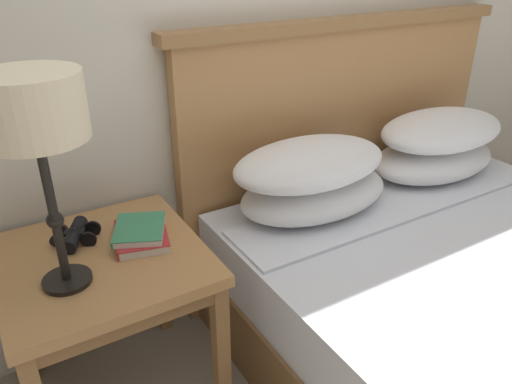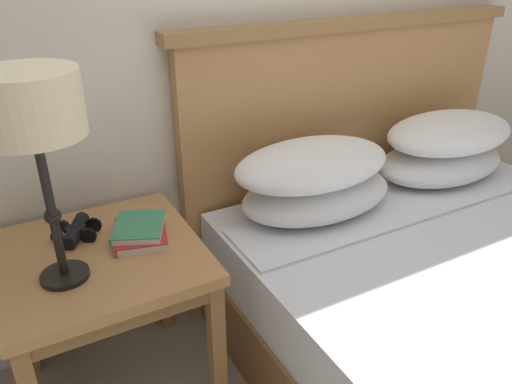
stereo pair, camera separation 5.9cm
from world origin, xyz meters
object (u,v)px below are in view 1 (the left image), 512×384
table_lamp (33,115)px  nightstand (104,277)px  book_on_nightstand (141,236)px  book_stacked_on_top (139,229)px  binoculars_pair (75,234)px  bed (502,317)px

table_lamp → nightstand: bearing=37.0°
book_on_nightstand → book_stacked_on_top: bearing=159.6°
binoculars_pair → bed: bearing=-31.9°
bed → book_on_nightstand: bed is taller
nightstand → book_stacked_on_top: size_ratio=2.61×
book_on_nightstand → binoculars_pair: binoculars_pair is taller
table_lamp → book_on_nightstand: size_ratio=2.42×
book_stacked_on_top → binoculars_pair: size_ratio=1.37×
table_lamp → book_stacked_on_top: (0.24, 0.10, -0.43)m
book_on_nightstand → binoculars_pair: size_ratio=1.44×
table_lamp → book_stacked_on_top: size_ratio=2.55×
table_lamp → binoculars_pair: (0.07, 0.20, -0.44)m
binoculars_pair → nightstand: bearing=-71.1°
nightstand → binoculars_pair: binoculars_pair is taller
book_on_nightstand → nightstand: bearing=-171.3°
bed → book_stacked_on_top: (-0.98, 0.62, 0.32)m
nightstand → bed: (1.11, -0.60, -0.20)m
table_lamp → book_on_nightstand: table_lamp is taller
table_lamp → book_stacked_on_top: table_lamp is taller
table_lamp → binoculars_pair: size_ratio=3.49×
book_stacked_on_top → nightstand: bearing=-170.6°
nightstand → book_on_nightstand: 0.16m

